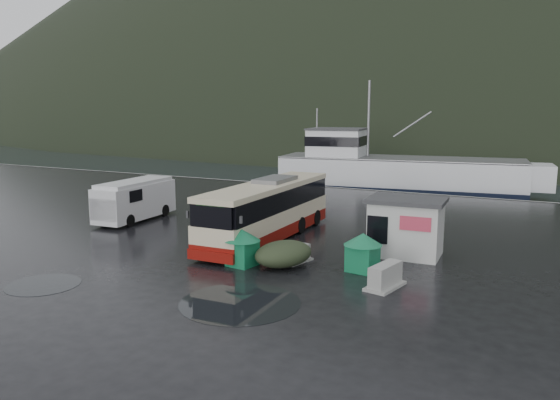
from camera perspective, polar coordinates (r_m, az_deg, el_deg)
The scene contains 14 objects.
ground at distance 27.10m, azimuth -6.28°, elevation -4.42°, with size 160.00×160.00×0.00m, color black.
harbor_water at distance 132.92m, azimuth 20.73°, elevation 6.20°, with size 300.00×180.00×0.02m, color black.
quay_edge at distance 44.86m, azimuth 7.80°, elevation 1.15°, with size 160.00×0.60×1.50m, color #999993.
headland at distance 272.08m, azimuth 26.16°, elevation 7.29°, with size 780.00×540.00×570.00m, color black.
coach_bus at distance 27.74m, azimuth -1.30°, elevation -4.04°, with size 2.75×10.77×3.04m, color beige, non-canonical shape.
white_van at distance 33.31m, azimuth -14.81°, elevation -2.04°, with size 1.96×5.69×2.38m, color silver, non-canonical shape.
waste_bin_left at distance 23.18m, azimuth -3.95°, elevation -6.82°, with size 1.11×1.11×1.55m, color #147145, non-canonical shape.
waste_bin_right at distance 22.62m, azimuth 8.59°, elevation -7.33°, with size 1.12×1.12×1.57m, color #147145, non-canonical shape.
dome_tent at distance 23.01m, azimuth 0.37°, elevation -6.92°, with size 1.94×2.71×1.07m, color #2D3821, non-canonical shape.
ticket_kiosk at distance 25.31m, azimuth 12.90°, elevation -5.63°, with size 3.33×2.52×2.60m, color silver, non-canonical shape.
jersey_barrier_a at distance 23.62m, azimuth 1.79°, elevation -6.49°, with size 0.71×1.42×0.71m, color #999993, non-canonical shape.
jersey_barrier_b at distance 20.74m, azimuth 10.90°, elevation -8.97°, with size 0.89×1.79×0.89m, color #999993, non-canonical shape.
fishing_trawler at distance 52.39m, azimuth 12.33°, elevation 2.23°, with size 26.16×5.73×10.46m, color silver, non-canonical shape.
puddles at distance 19.74m, azimuth -10.68°, elevation -9.93°, with size 11.04×5.12×0.01m.
Camera 1 is at (14.45, -21.96, 6.56)m, focal length 35.00 mm.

